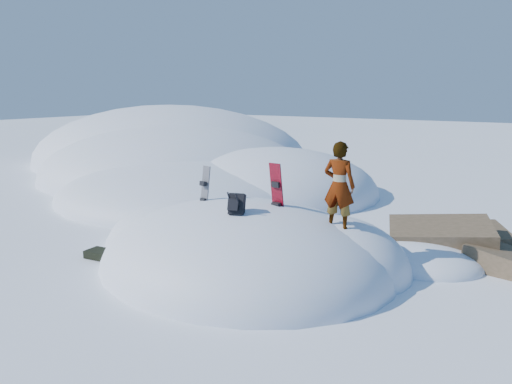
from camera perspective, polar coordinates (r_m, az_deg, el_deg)
The scene contains 9 objects.
ground at distance 11.63m, azimuth -1.37°, elevation -8.49°, with size 120.00×120.00×0.00m, color white.
snow_mound at distance 11.91m, azimuth -1.42°, elevation -8.01°, with size 8.00×6.00×3.00m.
snow_ridge at distance 25.43m, azimuth -8.69°, elevation 2.41°, with size 21.50×18.50×6.40m.
rock_outcrop at distance 12.95m, azimuth 20.38°, elevation -7.06°, with size 4.68×4.41×1.68m.
snowboard_red at distance 11.16m, azimuth 2.43°, elevation -0.59°, with size 0.33×0.30×1.59m.
snowboard_dark at distance 11.96m, azimuth -5.93°, elevation -0.21°, with size 0.30×0.25×1.36m.
backpack at distance 10.46m, azimuth -2.25°, elevation -1.42°, with size 0.42×0.48×0.53m.
gear_pile at distance 12.70m, azimuth -17.10°, elevation -6.72°, with size 0.88×0.66×0.24m.
person at distance 10.50m, azimuth 9.48°, elevation 0.69°, with size 0.68×0.45×1.87m, color slate.
Camera 1 is at (6.06, -9.09, 3.99)m, focal length 35.00 mm.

